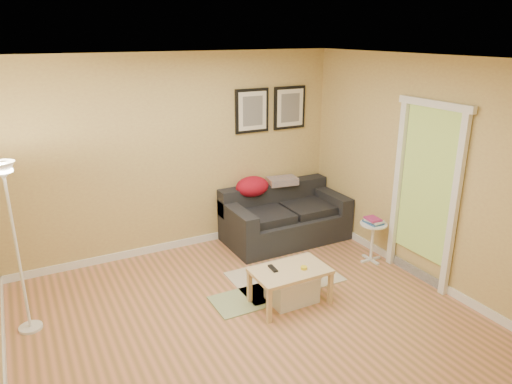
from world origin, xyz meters
The scene contains 22 objects.
floor centered at (0.00, 0.00, 0.00)m, with size 4.50×4.50×0.00m, color tan.
ceiling centered at (0.00, 0.00, 2.60)m, with size 4.50×4.50×0.00m, color white.
wall_back centered at (0.00, 2.00, 1.30)m, with size 4.50×4.50×0.00m, color tan.
wall_front centered at (0.00, -2.00, 1.30)m, with size 4.50×4.50×0.00m, color tan.
wall_right centered at (2.25, 0.00, 1.30)m, with size 4.00×4.00×0.00m, color tan.
baseboard_back centered at (0.00, 1.99, 0.05)m, with size 4.50×0.02×0.10m, color white.
baseboard_right centered at (2.24, 0.00, 0.05)m, with size 0.02×4.00×0.10m, color white.
sofa centered at (1.38, 1.53, 0.38)m, with size 1.70×0.90×0.75m, color black, non-canonical shape.
red_throw centered at (1.00, 1.82, 0.77)m, with size 0.48×0.36×0.28m, color #A50F2E, non-canonical shape.
plaid_throw centered at (1.49, 1.82, 0.78)m, with size 0.42×0.26×0.10m, color tan, non-canonical shape.
framed_print_left centered at (1.08, 1.98, 1.80)m, with size 0.50×0.04×0.60m, color black, non-canonical shape.
framed_print_right centered at (1.68, 1.98, 1.80)m, with size 0.50×0.04×0.60m, color black, non-canonical shape.
area_rug centered at (0.80, 0.58, 0.01)m, with size 1.25×0.85×0.01m, color beige.
green_runner centered at (0.13, 0.33, 0.01)m, with size 0.70×0.50×0.01m, color #668C4C.
coffee_table centered at (0.55, 0.06, 0.21)m, with size 0.82×0.50×0.41m, color #DEBE87, non-canonical shape.
remote_control centered at (0.39, 0.15, 0.42)m, with size 0.05×0.16×0.02m, color black.
tape_roll centered at (0.68, 0.00, 0.43)m, with size 0.07×0.07×0.03m, color yellow.
storage_bin centered at (0.60, 0.09, 0.16)m, with size 0.53×0.38×0.32m, color white, non-canonical shape.
side_table centered at (2.02, 0.44, 0.26)m, with size 0.34×0.34×0.52m, color white, non-canonical shape.
book_stack centered at (2.02, 0.45, 0.56)m, with size 0.17×0.23×0.07m, color #2B5282, non-canonical shape.
floor_lamp centered at (-2.00, 0.86, 0.82)m, with size 0.23×0.23×1.74m, color white, non-canonical shape.
doorway centered at (2.20, -0.15, 1.02)m, with size 0.12×1.01×2.13m, color white, non-canonical shape.
Camera 1 is at (-1.90, -3.80, 2.83)m, focal length 33.36 mm.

